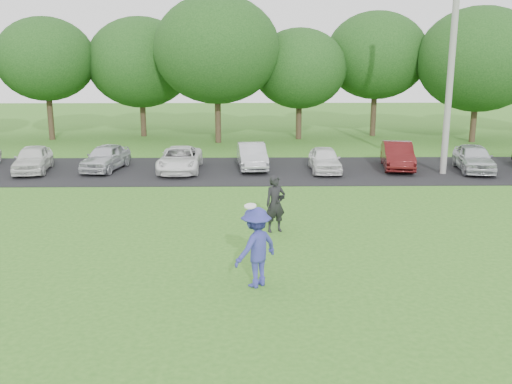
# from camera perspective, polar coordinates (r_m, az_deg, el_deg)

# --- Properties ---
(ground) EXTENTS (100.00, 100.00, 0.00)m
(ground) POSITION_cam_1_polar(r_m,az_deg,el_deg) (13.82, 0.23, -8.71)
(ground) COLOR #326B1E
(ground) RESTS_ON ground
(parking_lot) EXTENTS (32.00, 6.50, 0.03)m
(parking_lot) POSITION_cam_1_polar(r_m,az_deg,el_deg) (26.30, -0.33, 2.18)
(parking_lot) COLOR black
(parking_lot) RESTS_ON ground
(utility_pole) EXTENTS (0.28, 0.28, 10.40)m
(utility_pole) POSITION_cam_1_polar(r_m,az_deg,el_deg) (26.39, 19.01, 12.83)
(utility_pole) COLOR gray
(utility_pole) RESTS_ON ground
(frisbee_player) EXTENTS (1.36, 1.34, 2.03)m
(frisbee_player) POSITION_cam_1_polar(r_m,az_deg,el_deg) (13.13, 0.01, -5.54)
(frisbee_player) COLOR #32358F
(frisbee_player) RESTS_ON ground
(camera_bystander) EXTENTS (0.73, 0.60, 1.73)m
(camera_bystander) POSITION_cam_1_polar(r_m,az_deg,el_deg) (17.14, 1.95, -1.19)
(camera_bystander) COLOR black
(camera_bystander) RESTS_ON ground
(parked_cars) EXTENTS (28.94, 4.88, 1.25)m
(parked_cars) POSITION_cam_1_polar(r_m,az_deg,el_deg) (26.16, 0.27, 3.46)
(parked_cars) COLOR silver
(parked_cars) RESTS_ON parking_lot
(tree_row) EXTENTS (42.39, 9.85, 8.64)m
(tree_row) POSITION_cam_1_polar(r_m,az_deg,el_deg) (35.58, 1.99, 13.12)
(tree_row) COLOR #38281C
(tree_row) RESTS_ON ground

